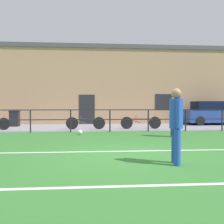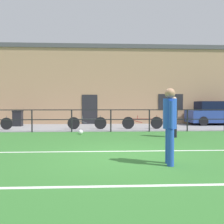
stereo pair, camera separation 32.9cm
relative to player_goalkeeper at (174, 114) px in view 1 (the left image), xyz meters
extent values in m
cube|color=#33702D|center=(-2.62, -3.79, -1.01)|extent=(60.00, 44.00, 0.04)
cube|color=white|center=(-2.62, -3.14, -0.99)|extent=(36.00, 0.11, 0.00)
cube|color=white|center=(-2.62, -6.31, -0.99)|extent=(36.00, 0.11, 0.00)
cube|color=gray|center=(-2.62, 4.71, -0.98)|extent=(48.00, 5.00, 0.02)
cylinder|color=black|center=(-6.62, 2.21, -0.41)|extent=(0.07, 0.07, 1.15)
cylinder|color=black|center=(-4.62, 2.21, -0.41)|extent=(0.07, 0.07, 1.15)
cylinder|color=black|center=(-2.62, 2.21, -0.41)|extent=(0.07, 0.07, 1.15)
cylinder|color=black|center=(-0.62, 2.21, -0.41)|extent=(0.07, 0.07, 1.15)
cylinder|color=black|center=(1.38, 2.21, -0.41)|extent=(0.07, 0.07, 1.15)
cylinder|color=black|center=(3.38, 2.21, -0.41)|extent=(0.07, 0.07, 1.15)
cube|color=black|center=(-2.62, 2.21, 0.14)|extent=(36.00, 0.04, 0.04)
cube|color=black|center=(-2.62, 2.21, -0.35)|extent=(36.00, 0.04, 0.04)
cube|color=tan|center=(-2.62, 8.41, 1.72)|extent=(28.00, 2.40, 5.41)
cube|color=#232328|center=(-3.90, 7.19, 0.06)|extent=(1.10, 0.04, 2.10)
cube|color=#232328|center=(1.94, 7.19, 0.62)|extent=(1.80, 0.04, 1.10)
cube|color=#4C4C51|center=(-2.62, 8.41, 4.57)|extent=(28.00, 2.56, 0.30)
cylinder|color=black|center=(-0.02, 0.13, -0.58)|extent=(0.15, 0.15, 0.82)
cylinder|color=black|center=(0.02, -0.13, -0.58)|extent=(0.15, 0.15, 0.82)
cylinder|color=black|center=(0.00, 0.00, 0.18)|extent=(0.30, 0.30, 0.68)
sphere|color=tan|center=(0.00, 0.00, 0.63)|extent=(0.23, 0.23, 0.23)
cylinder|color=black|center=(-0.02, 0.18, 0.16)|extent=(0.11, 0.11, 0.61)
cylinder|color=black|center=(0.02, -0.18, 0.16)|extent=(0.11, 0.11, 0.61)
cylinder|color=blue|center=(-1.58, -4.98, -0.57)|extent=(0.15, 0.15, 0.84)
cylinder|color=blue|center=(-1.56, -4.71, -0.57)|extent=(0.15, 0.15, 0.84)
cylinder|color=blue|center=(-1.57, -4.85, 0.20)|extent=(0.31, 0.31, 0.70)
sphere|color=#A37556|center=(-1.57, -4.85, 0.67)|extent=(0.24, 0.24, 0.24)
cylinder|color=blue|center=(-1.59, -5.03, 0.18)|extent=(0.11, 0.11, 0.62)
cylinder|color=blue|center=(-1.55, -4.66, 0.18)|extent=(0.11, 0.11, 0.62)
sphere|color=white|center=(-4.09, 1.20, -0.88)|extent=(0.22, 0.22, 0.22)
cube|color=#28428E|center=(4.99, 6.15, -0.39)|extent=(4.20, 1.76, 0.82)
cube|color=black|center=(4.78, 6.15, 0.33)|extent=(2.52, 1.48, 0.62)
cylinder|color=black|center=(3.56, 5.30, -0.67)|extent=(0.60, 0.18, 0.60)
cylinder|color=black|center=(3.56, 7.00, -0.67)|extent=(0.60, 0.18, 0.60)
cylinder|color=black|center=(-8.33, 3.41, -0.64)|extent=(0.66, 0.04, 0.66)
cylinder|color=#4C5156|center=(-8.33, 3.41, -0.35)|extent=(0.03, 0.03, 0.28)
cylinder|color=black|center=(-1.58, 3.41, -0.62)|extent=(0.69, 0.04, 0.69)
cylinder|color=black|center=(0.05, 3.41, -0.62)|extent=(0.69, 0.04, 0.69)
cube|color=maroon|center=(-0.77, 3.41, -0.40)|extent=(1.27, 0.04, 0.04)
cube|color=maroon|center=(-1.18, 3.41, -0.51)|extent=(0.79, 0.03, 0.25)
cylinder|color=maroon|center=(-1.05, 3.41, -0.30)|extent=(0.03, 0.03, 0.20)
cylinder|color=maroon|center=(0.05, 3.41, -0.33)|extent=(0.03, 0.03, 0.28)
cylinder|color=black|center=(-4.65, 3.41, -0.63)|extent=(0.68, 0.04, 0.68)
cylinder|color=black|center=(-3.15, 3.41, -0.63)|extent=(0.68, 0.04, 0.68)
cube|color=#4C5156|center=(-3.90, 3.41, -0.40)|extent=(1.17, 0.04, 0.04)
cube|color=#4C5156|center=(-4.27, 3.41, -0.52)|extent=(0.73, 0.03, 0.24)
cylinder|color=#4C5156|center=(-4.16, 3.41, -0.30)|extent=(0.03, 0.03, 0.20)
cylinder|color=#4C5156|center=(-3.15, 3.41, -0.33)|extent=(0.03, 0.03, 0.28)
cube|color=black|center=(-8.43, 5.61, -0.51)|extent=(0.55, 0.46, 0.92)
cube|color=black|center=(-8.43, 5.61, -0.01)|extent=(0.59, 0.50, 0.08)
camera|label=1|loc=(-3.52, -10.48, 0.41)|focal=39.79mm
camera|label=2|loc=(-3.19, -10.50, 0.41)|focal=39.79mm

